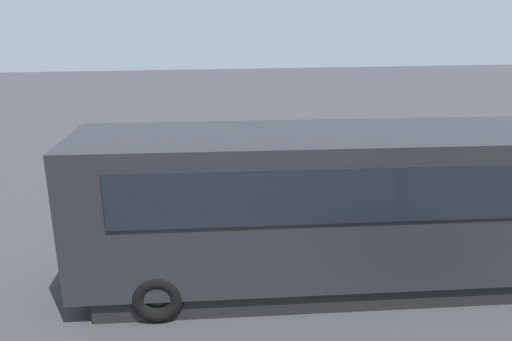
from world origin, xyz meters
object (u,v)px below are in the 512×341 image
tour_bus (351,209)px  spectator_centre (282,191)px  spectator_left (327,186)px  parked_motorcycle_dark (375,218)px  spectator_far_left (376,189)px  parked_motorcycle_silver (448,210)px  traffic_cone (205,177)px  stunt_motorcycle (147,158)px  parked_motorcycle_blue (284,225)px

tour_bus → spectator_centre: bearing=-73.8°
spectator_left → parked_motorcycle_dark: (-1.00, 0.92, -0.60)m
spectator_far_left → parked_motorcycle_silver: size_ratio=0.84×
spectator_centre → parked_motorcycle_dark: (-2.26, 0.79, -0.58)m
tour_bus → traffic_cone: size_ratio=17.63×
parked_motorcycle_dark → traffic_cone: 6.09m
spectator_left → spectator_centre: size_ratio=1.01×
spectator_left → parked_motorcycle_dark: 1.48m
spectator_left → spectator_centre: spectator_left is taller
parked_motorcycle_dark → stunt_motorcycle: size_ratio=1.04×
spectator_centre → parked_motorcycle_dark: size_ratio=0.87×
traffic_cone → parked_motorcycle_silver: bearing=145.1°
spectator_far_left → stunt_motorcycle: size_ratio=0.87×
parked_motorcycle_blue → spectator_left: bearing=-145.0°
spectator_left → stunt_motorcycle: 6.26m
spectator_left → parked_motorcycle_silver: spectator_left is taller
traffic_cone → stunt_motorcycle: bearing=-7.6°
tour_bus → stunt_motorcycle: (4.49, -6.85, -0.65)m
parked_motorcycle_silver → parked_motorcycle_dark: (2.13, 0.22, 0.00)m
parked_motorcycle_dark → parked_motorcycle_blue: bearing=0.9°
tour_bus → spectator_far_left: 3.21m
spectator_centre → parked_motorcycle_silver: size_ratio=0.87×
parked_motorcycle_dark → stunt_motorcycle: 7.63m
parked_motorcycle_blue → tour_bus: bearing=114.6°
spectator_left → traffic_cone: bearing=-49.8°
traffic_cone → parked_motorcycle_blue: bearing=110.4°
spectator_centre → spectator_far_left: bearing=175.7°
tour_bus → parked_motorcycle_blue: bearing=-65.4°
spectator_left → stunt_motorcycle: bearing=-38.2°
parked_motorcycle_dark → parked_motorcycle_silver: bearing=-174.2°
spectator_far_left → parked_motorcycle_blue: spectator_far_left is taller
parked_motorcycle_silver → stunt_motorcycle: stunt_motorcycle is taller
tour_bus → spectator_centre: 3.02m
spectator_left → spectator_centre: (1.26, 0.13, -0.02)m
parked_motorcycle_silver → traffic_cone: size_ratio=3.24×
stunt_motorcycle → traffic_cone: size_ratio=3.14×
spectator_centre → parked_motorcycle_blue: spectator_centre is taller
spectator_centre → parked_motorcycle_dark: bearing=160.8°
tour_bus → parked_motorcycle_blue: (0.93, -2.02, -1.16)m
spectator_far_left → parked_motorcycle_blue: (2.61, 0.64, -0.55)m
tour_bus → parked_motorcycle_blue: size_ratio=5.41×
spectator_centre → parked_motorcycle_blue: bearing=83.2°
spectator_far_left → parked_motorcycle_dark: 0.85m
spectator_centre → parked_motorcycle_silver: (-4.39, 0.57, -0.58)m
spectator_far_left → parked_motorcycle_blue: bearing=13.7°
spectator_centre → parked_motorcycle_blue: (0.10, 0.83, -0.58)m
spectator_centre → traffic_cone: spectator_centre is taller
tour_bus → spectator_far_left: size_ratio=6.44×
parked_motorcycle_silver → spectator_left: bearing=-12.6°
spectator_centre → parked_motorcycle_silver: 4.47m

